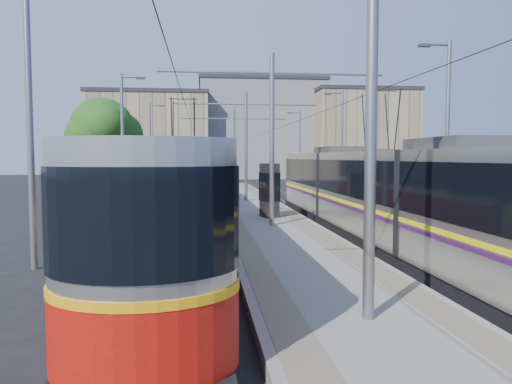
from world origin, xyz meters
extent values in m
plane|color=black|center=(0.00, 0.00, 0.00)|extent=(160.00, 160.00, 0.00)
cube|color=gray|center=(0.00, 17.00, 0.15)|extent=(4.00, 50.00, 0.30)
cube|color=gray|center=(-1.45, 17.00, 0.30)|extent=(0.70, 50.00, 0.01)
cube|color=gray|center=(1.45, 17.00, 0.30)|extent=(0.70, 50.00, 0.01)
cube|color=gray|center=(-4.32, 17.00, 0.01)|extent=(0.07, 70.00, 0.03)
cube|color=gray|center=(-2.88, 17.00, 0.01)|extent=(0.07, 70.00, 0.03)
cube|color=gray|center=(2.88, 17.00, 0.01)|extent=(0.07, 70.00, 0.03)
cube|color=gray|center=(4.32, 17.00, 0.01)|extent=(0.07, 70.00, 0.03)
cube|color=silver|center=(-3.60, -3.00, 0.01)|extent=(1.20, 5.00, 0.01)
cube|color=black|center=(-3.60, 8.73, 0.20)|extent=(2.30, 30.55, 0.40)
cube|color=#B8B3A8|center=(-3.60, 8.73, 1.85)|extent=(2.40, 28.95, 2.90)
cube|color=black|center=(-3.60, 8.73, 2.35)|extent=(2.43, 28.95, 1.30)
cube|color=orange|center=(-3.60, 8.73, 1.45)|extent=(2.43, 28.95, 0.12)
cube|color=#B0110A|center=(-3.60, 8.73, 0.95)|extent=(2.42, 28.95, 1.10)
cube|color=#2D2D30|center=(-3.60, 8.73, 3.45)|extent=(1.68, 3.00, 0.30)
cube|color=black|center=(3.60, 5.39, 0.20)|extent=(2.30, 27.54, 0.40)
cube|color=beige|center=(3.60, 5.39, 1.85)|extent=(2.40, 25.94, 2.90)
cube|color=black|center=(3.60, 5.39, 2.35)|extent=(2.43, 25.94, 1.30)
cube|color=yellow|center=(3.60, 5.39, 1.45)|extent=(2.43, 25.94, 0.12)
cube|color=#3B1342|center=(3.60, 5.39, 1.30)|extent=(2.43, 25.94, 0.10)
cube|color=#2D2D30|center=(3.60, 5.39, 3.45)|extent=(1.68, 3.00, 0.30)
cylinder|color=slate|center=(0.00, -4.00, 3.80)|extent=(0.20, 0.20, 7.00)
cylinder|color=slate|center=(0.00, 8.00, 3.80)|extent=(0.20, 0.20, 7.00)
cylinder|color=slate|center=(0.00, 8.00, 6.50)|extent=(9.20, 0.10, 0.10)
cylinder|color=slate|center=(0.00, 20.00, 3.80)|extent=(0.20, 0.20, 7.00)
cylinder|color=slate|center=(0.00, 20.00, 6.50)|extent=(9.20, 0.10, 0.10)
cylinder|color=slate|center=(0.00, 32.00, 3.80)|extent=(0.20, 0.20, 7.00)
cylinder|color=slate|center=(0.00, 32.00, 6.50)|extent=(9.20, 0.10, 0.10)
cylinder|color=black|center=(-3.60, 17.00, 5.55)|extent=(0.02, 70.00, 0.02)
cylinder|color=black|center=(3.60, 17.00, 5.55)|extent=(0.02, 70.00, 0.02)
cylinder|color=slate|center=(-7.50, 2.00, 4.00)|extent=(0.18, 0.18, 8.00)
cylinder|color=slate|center=(-7.50, 18.00, 4.00)|extent=(0.18, 0.18, 8.00)
cube|color=#2D2D30|center=(-6.40, 18.00, 7.75)|extent=(0.50, 0.22, 0.12)
cylinder|color=slate|center=(-7.50, 34.00, 4.00)|extent=(0.18, 0.18, 8.00)
cube|color=#2D2D30|center=(-6.40, 34.00, 7.75)|extent=(0.50, 0.22, 0.12)
cylinder|color=slate|center=(7.50, 8.00, 4.00)|extent=(0.18, 0.18, 8.00)
cube|color=#2D2D30|center=(6.40, 8.00, 7.75)|extent=(0.50, 0.22, 0.12)
cylinder|color=slate|center=(7.50, 24.00, 4.00)|extent=(0.18, 0.18, 8.00)
cube|color=#2D2D30|center=(6.40, 24.00, 7.75)|extent=(0.50, 0.22, 0.12)
cylinder|color=slate|center=(7.50, 40.00, 4.00)|extent=(0.18, 0.18, 8.00)
cube|color=#2D2D30|center=(6.40, 40.00, 7.75)|extent=(0.50, 0.22, 0.12)
cube|color=black|center=(0.29, 10.90, 1.56)|extent=(0.84, 1.19, 2.52)
cube|color=black|center=(0.29, 10.90, 1.72)|extent=(0.89, 1.25, 1.31)
cylinder|color=#382314|center=(-9.77, 23.90, 1.51)|extent=(0.41, 0.41, 3.01)
sphere|color=#184112|center=(-9.77, 23.90, 4.99)|extent=(4.52, 4.52, 4.52)
sphere|color=#184112|center=(-8.64, 24.65, 4.71)|extent=(3.20, 3.20, 3.20)
cube|color=#9A8A68|center=(-10.00, 60.00, 5.77)|extent=(16.00, 12.00, 11.54)
cube|color=#262328|center=(-10.00, 60.00, 11.79)|extent=(16.32, 12.24, 0.50)
cube|color=gray|center=(6.00, 64.00, 6.99)|extent=(18.00, 14.00, 13.99)
cube|color=#262328|center=(6.00, 64.00, 14.24)|extent=(18.36, 14.28, 0.50)
cube|color=#9A8A68|center=(20.00, 58.00, 6.09)|extent=(14.00, 10.00, 12.18)
cube|color=#262328|center=(20.00, 58.00, 12.43)|extent=(14.28, 10.20, 0.50)
camera|label=1|loc=(-2.85, -12.23, 3.11)|focal=35.00mm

